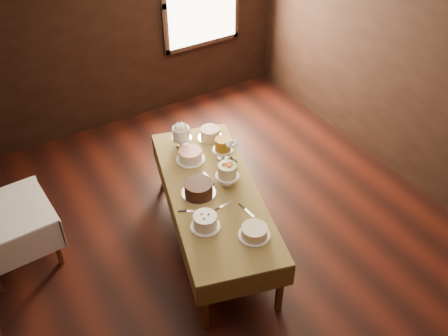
# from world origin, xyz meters

# --- Properties ---
(floor) EXTENTS (5.00, 6.00, 0.01)m
(floor) POSITION_xyz_m (0.00, 0.00, 0.00)
(floor) COLOR black
(floor) RESTS_ON ground
(wall_back) EXTENTS (5.00, 0.02, 2.80)m
(wall_back) POSITION_xyz_m (0.00, 3.00, 1.40)
(wall_back) COLOR black
(wall_back) RESTS_ON ground
(wall_right) EXTENTS (0.02, 6.00, 2.80)m
(wall_right) POSITION_xyz_m (2.50, 0.00, 1.40)
(wall_right) COLOR black
(wall_right) RESTS_ON ground
(display_table) EXTENTS (1.51, 2.50, 0.72)m
(display_table) POSITION_xyz_m (-0.15, 0.18, 0.67)
(display_table) COLOR #4E2714
(display_table) RESTS_ON ground
(side_table) EXTENTS (0.86, 0.86, 0.69)m
(side_table) POSITION_xyz_m (-2.08, 1.02, 0.61)
(side_table) COLOR #4E2714
(side_table) RESTS_ON ground
(cake_meringue) EXTENTS (0.24, 0.24, 0.25)m
(cake_meringue) POSITION_xyz_m (-0.05, 1.06, 0.84)
(cake_meringue) COLOR silver
(cake_meringue) RESTS_ON display_table
(cake_speckled) EXTENTS (0.29, 0.29, 0.14)m
(cake_speckled) POSITION_xyz_m (0.30, 1.01, 0.79)
(cake_speckled) COLOR silver
(cake_speckled) RESTS_ON display_table
(cake_lattice) EXTENTS (0.35, 0.35, 0.12)m
(cake_lattice) POSITION_xyz_m (-0.10, 0.76, 0.78)
(cake_lattice) COLOR white
(cake_lattice) RESTS_ON display_table
(cake_caramel) EXTENTS (0.25, 0.25, 0.28)m
(cake_caramel) POSITION_xyz_m (0.23, 0.60, 0.84)
(cake_caramel) COLOR white
(cake_caramel) RESTS_ON display_table
(cake_chocolate) EXTENTS (0.36, 0.36, 0.14)m
(cake_chocolate) POSITION_xyz_m (-0.30, 0.22, 0.79)
(cake_chocolate) COLOR silver
(cake_chocolate) RESTS_ON display_table
(cake_flowers) EXTENTS (0.28, 0.28, 0.26)m
(cake_flowers) POSITION_xyz_m (0.04, 0.20, 0.84)
(cake_flowers) COLOR white
(cake_flowers) RESTS_ON display_table
(cake_swirl) EXTENTS (0.30, 0.30, 0.15)m
(cake_swirl) POSITION_xyz_m (-0.48, -0.24, 0.79)
(cake_swirl) COLOR white
(cake_swirl) RESTS_ON display_table
(cake_cream) EXTENTS (0.35, 0.35, 0.11)m
(cake_cream) POSITION_xyz_m (-0.14, -0.58, 0.77)
(cake_cream) COLOR white
(cake_cream) RESTS_ON display_table
(cake_server_a) EXTENTS (0.24, 0.05, 0.01)m
(cake_server_a) POSITION_xyz_m (-0.15, -0.07, 0.73)
(cake_server_a) COLOR silver
(cake_server_a) RESTS_ON display_table
(cake_server_b) EXTENTS (0.05, 0.24, 0.01)m
(cake_server_b) POSITION_xyz_m (-0.01, -0.30, 0.73)
(cake_server_b) COLOR silver
(cake_server_b) RESTS_ON display_table
(cake_server_c) EXTENTS (0.03, 0.24, 0.01)m
(cake_server_c) POSITION_xyz_m (-0.09, 0.42, 0.73)
(cake_server_c) COLOR silver
(cake_server_c) RESTS_ON display_table
(cake_server_d) EXTENTS (0.22, 0.15, 0.01)m
(cake_server_d) POSITION_xyz_m (0.23, 0.38, 0.73)
(cake_server_d) COLOR silver
(cake_server_d) RESTS_ON display_table
(cake_server_e) EXTENTS (0.22, 0.14, 0.01)m
(cake_server_e) POSITION_xyz_m (-0.47, 0.01, 0.73)
(cake_server_e) COLOR silver
(cake_server_e) RESTS_ON display_table
(flower_vase) EXTENTS (0.20, 0.20, 0.15)m
(flower_vase) POSITION_xyz_m (0.22, 0.41, 0.80)
(flower_vase) COLOR #2D2823
(flower_vase) RESTS_ON display_table
(flower_bouquet) EXTENTS (0.14, 0.14, 0.20)m
(flower_bouquet) POSITION_xyz_m (0.22, 0.41, 0.99)
(flower_bouquet) COLOR white
(flower_bouquet) RESTS_ON flower_vase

